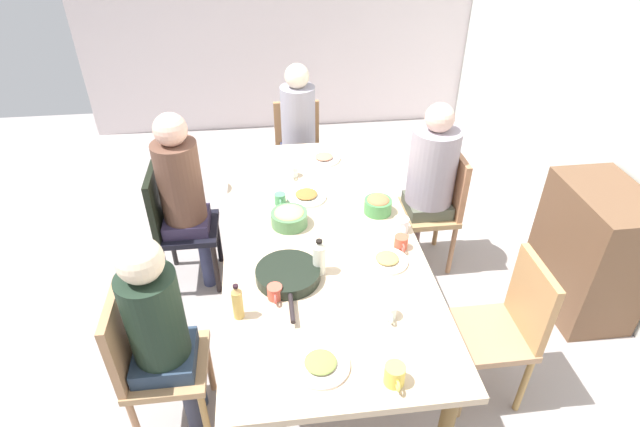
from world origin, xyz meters
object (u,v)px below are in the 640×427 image
(dining_table, at_px, (320,244))
(cup_1, at_px, (388,311))
(plate_1, at_px, (321,364))
(bottle_1, at_px, (237,302))
(person_3, at_px, (159,325))
(cup_0, at_px, (293,171))
(person_0, at_px, (298,128))
(chair_3, at_px, (149,358))
(plate_2, at_px, (387,260))
(plate_3, at_px, (324,158))
(cup_3, at_px, (280,199))
(bowl_0, at_px, (289,217))
(cup_4, at_px, (395,375))
(bottle_0, at_px, (319,257))
(chair_2, at_px, (506,324))
(chair_0, at_px, (298,149))
(person_1, at_px, (183,189))
(serving_pan, at_px, (288,275))
(person_4, at_px, (430,174))
(side_cabinet, at_px, (590,251))
(cup_5, at_px, (275,293))
(cup_6, at_px, (401,242))
(bowl_1, at_px, (378,205))
(chair_4, at_px, (438,204))
(plate_0, at_px, (306,196))

(dining_table, bearing_deg, cup_1, 19.69)
(plate_1, relative_size, bottle_1, 1.28)
(person_3, bearing_deg, cup_0, 150.08)
(person_0, bearing_deg, dining_table, 0.00)
(chair_3, height_order, cup_1, chair_3)
(plate_2, relative_size, plate_3, 0.97)
(plate_3, distance_m, cup_3, 0.64)
(bowl_0, bearing_deg, cup_3, -169.49)
(cup_4, bearing_deg, bottle_0, -162.70)
(cup_4, bearing_deg, chair_2, 121.73)
(chair_0, xyz_separation_m, person_0, (0.09, 0.00, 0.24))
(person_1, xyz_separation_m, serving_pan, (0.94, 0.63, 0.01))
(bottle_1, bearing_deg, person_4, 132.10)
(plate_2, xyz_separation_m, bottle_0, (0.04, -0.37, 0.08))
(chair_3, distance_m, side_cabinet, 2.76)
(plate_2, distance_m, cup_5, 0.65)
(cup_3, bearing_deg, cup_1, 23.78)
(cup_5, bearing_deg, side_cabinet, 103.55)
(cup_1, bearing_deg, plate_3, -176.13)
(plate_3, bearing_deg, cup_6, 15.58)
(plate_1, height_order, bowl_1, bowl_1)
(person_4, distance_m, plate_3, 0.77)
(chair_4, relative_size, cup_3, 8.42)
(chair_3, bearing_deg, chair_2, 90.00)
(person_1, xyz_separation_m, plate_0, (0.18, 0.80, -0.00))
(chair_0, bearing_deg, cup_0, -7.00)
(chair_4, relative_size, bottle_1, 4.53)
(bowl_0, bearing_deg, cup_1, 27.14)
(person_0, distance_m, bowl_0, 1.34)
(dining_table, bearing_deg, bottle_1, -37.88)
(cup_4, bearing_deg, cup_0, -170.58)
(side_cabinet, bearing_deg, person_0, -129.16)
(serving_pan, height_order, cup_0, cup_0)
(person_4, xyz_separation_m, cup_1, (1.26, -0.60, 0.02))
(chair_4, relative_size, bottle_0, 4.29)
(cup_4, bearing_deg, plate_1, -112.00)
(chair_4, bearing_deg, person_0, -133.23)
(cup_0, bearing_deg, bottle_0, 3.52)
(person_0, height_order, side_cabinet, person_0)
(cup_1, relative_size, bottle_1, 0.57)
(chair_2, relative_size, serving_pan, 1.75)
(serving_pan, bearing_deg, cup_3, -179.93)
(chair_4, relative_size, cup_5, 8.09)
(chair_4, height_order, bottle_1, bottle_1)
(cup_3, distance_m, cup_6, 0.83)
(cup_6, distance_m, side_cabinet, 1.40)
(person_3, xyz_separation_m, cup_6, (-0.41, 1.27, 0.06))
(person_0, distance_m, chair_2, 2.25)
(serving_pan, height_order, cup_1, cup_1)
(chair_2, bearing_deg, cup_4, -58.27)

